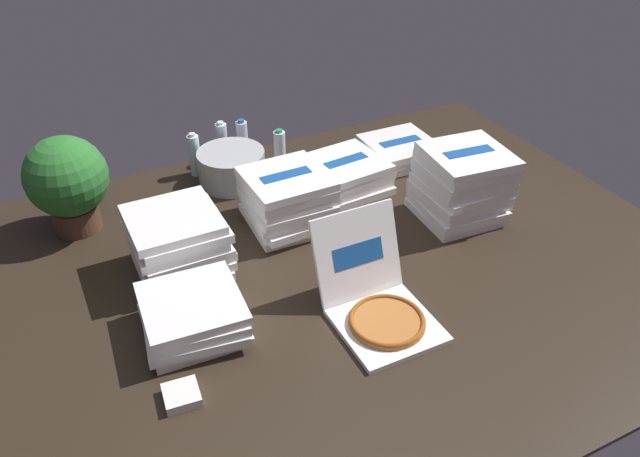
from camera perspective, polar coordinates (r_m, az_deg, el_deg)
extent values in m
cube|color=#2D2319|center=(2.75, 0.76, -3.68)|extent=(3.20, 2.40, 0.02)
cube|color=white|center=(2.46, 6.06, -8.74)|extent=(0.36, 0.36, 0.02)
cylinder|color=#B77033|center=(2.45, 6.09, -8.40)|extent=(0.30, 0.30, 0.02)
torus|color=#9C501E|center=(2.44, 6.10, -8.25)|extent=(0.30, 0.30, 0.02)
cube|color=white|center=(2.50, 3.39, -2.28)|extent=(0.36, 0.14, 0.35)
cube|color=#19519E|center=(2.50, 3.49, -2.33)|extent=(0.22, 0.03, 0.09)
cube|color=white|center=(3.14, 12.19, 1.52)|extent=(0.39, 0.39, 0.04)
cube|color=white|center=(3.11, 12.37, 2.07)|extent=(0.39, 0.39, 0.04)
cube|color=white|center=(3.11, 12.48, 2.80)|extent=(0.37, 0.37, 0.04)
cube|color=white|center=(3.07, 12.53, 3.28)|extent=(0.37, 0.37, 0.04)
cube|color=white|center=(3.05, 12.77, 3.91)|extent=(0.37, 0.37, 0.04)
cube|color=white|center=(3.04, 12.86, 4.61)|extent=(0.40, 0.40, 0.04)
cube|color=white|center=(3.02, 12.90, 5.19)|extent=(0.39, 0.39, 0.04)
cube|color=white|center=(3.00, 13.17, 5.82)|extent=(0.39, 0.39, 0.04)
cube|color=white|center=(2.98, 13.29, 6.44)|extent=(0.40, 0.40, 0.04)
cube|color=#19519E|center=(2.97, 13.35, 6.79)|extent=(0.24, 0.09, 0.00)
cube|color=white|center=(2.79, -12.42, -3.20)|extent=(0.37, 0.37, 0.04)
cube|color=white|center=(2.77, -12.36, -2.42)|extent=(0.37, 0.37, 0.04)
cube|color=white|center=(2.75, -12.47, -1.75)|extent=(0.39, 0.39, 0.04)
cube|color=white|center=(2.71, -12.54, -1.34)|extent=(0.37, 0.37, 0.04)
cube|color=white|center=(2.70, -13.02, -0.66)|extent=(0.37, 0.37, 0.04)
cube|color=#19519E|center=(2.68, -13.07, -0.29)|extent=(0.24, 0.07, 0.00)
cube|color=white|center=(2.67, -12.70, 0.10)|extent=(0.37, 0.37, 0.04)
cube|color=white|center=(2.66, -13.24, 0.78)|extent=(0.37, 0.37, 0.04)
cube|color=white|center=(3.59, 7.08, 6.53)|extent=(0.38, 0.38, 0.04)
cube|color=white|center=(3.56, 7.05, 7.03)|extent=(0.37, 0.37, 0.04)
cube|color=white|center=(3.54, 7.26, 7.55)|extent=(0.37, 0.37, 0.04)
cube|color=#19519E|center=(3.53, 7.29, 7.86)|extent=(0.24, 0.07, 0.00)
cube|color=white|center=(2.49, -11.30, -8.56)|extent=(0.38, 0.38, 0.04)
cube|color=white|center=(2.45, -11.42, -8.20)|extent=(0.41, 0.41, 0.04)
cube|color=#19519E|center=(2.43, -11.47, -7.83)|extent=(0.24, 0.10, 0.00)
cube|color=white|center=(2.42, -11.48, -7.43)|extent=(0.40, 0.40, 0.04)
cube|color=white|center=(2.40, -11.58, -6.69)|extent=(0.39, 0.39, 0.04)
cube|color=white|center=(3.01, -2.88, 0.83)|extent=(0.38, 0.38, 0.04)
cube|color=white|center=(2.98, -2.77, 1.25)|extent=(0.38, 0.38, 0.04)
cube|color=white|center=(2.96, -2.97, 1.98)|extent=(0.39, 0.39, 0.04)
cube|color=#19519E|center=(2.95, -2.98, 2.33)|extent=(0.24, 0.08, 0.00)
cube|color=white|center=(2.93, -2.97, 2.52)|extent=(0.37, 0.37, 0.04)
cube|color=#19519E|center=(2.92, -2.98, 2.87)|extent=(0.24, 0.07, 0.00)
cube|color=white|center=(2.92, -2.98, 3.31)|extent=(0.37, 0.37, 0.04)
cube|color=#19519E|center=(2.91, -2.99, 3.67)|extent=(0.24, 0.07, 0.00)
cube|color=white|center=(2.89, -3.05, 3.87)|extent=(0.37, 0.37, 0.04)
cube|color=white|center=(2.87, -3.10, 4.51)|extent=(0.37, 0.37, 0.04)
cube|color=#19519E|center=(2.86, -3.11, 4.88)|extent=(0.24, 0.07, 0.00)
cube|color=white|center=(3.29, 2.52, 4.02)|extent=(0.39, 0.39, 0.04)
cube|color=white|center=(3.28, 2.27, 4.67)|extent=(0.40, 0.40, 0.04)
cube|color=#19519E|center=(3.27, 2.28, 4.99)|extent=(0.24, 0.09, 0.00)
cube|color=white|center=(3.26, 2.42, 5.30)|extent=(0.40, 0.40, 0.04)
cube|color=white|center=(3.24, 2.36, 5.87)|extent=(0.40, 0.40, 0.04)
cube|color=#19519E|center=(3.23, 2.37, 6.20)|extent=(0.24, 0.09, 0.00)
cylinder|color=#B7BABF|center=(3.34, -8.01, 5.54)|extent=(0.35, 0.35, 0.18)
cylinder|color=silver|center=(3.54, -8.85, 7.65)|extent=(0.06, 0.06, 0.23)
cylinder|color=white|center=(3.48, -9.02, 9.42)|extent=(0.03, 0.03, 0.02)
cylinder|color=silver|center=(3.54, -7.04, 7.87)|extent=(0.06, 0.06, 0.23)
cylinder|color=blue|center=(3.49, -7.18, 9.64)|extent=(0.03, 0.03, 0.02)
cylinder|color=white|center=(3.09, -6.01, 3.67)|extent=(0.06, 0.06, 0.23)
cylinder|color=#239951|center=(3.03, -6.15, 5.63)|extent=(0.03, 0.03, 0.02)
cylinder|color=silver|center=(3.43, -11.29, 6.52)|extent=(0.06, 0.06, 0.23)
cylinder|color=white|center=(3.38, -11.52, 8.32)|extent=(0.03, 0.03, 0.02)
cylinder|color=white|center=(3.42, -3.66, 7.00)|extent=(0.06, 0.06, 0.23)
cylinder|color=#239951|center=(3.36, -3.74, 8.82)|extent=(0.03, 0.03, 0.02)
cylinder|color=#513323|center=(3.16, -21.18, 0.97)|extent=(0.21, 0.21, 0.12)
sphere|color=#2A712C|center=(3.06, -22.02, 4.39)|extent=(0.37, 0.37, 0.37)
cube|color=white|center=(2.25, -12.43, -14.55)|extent=(0.13, 0.13, 0.04)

